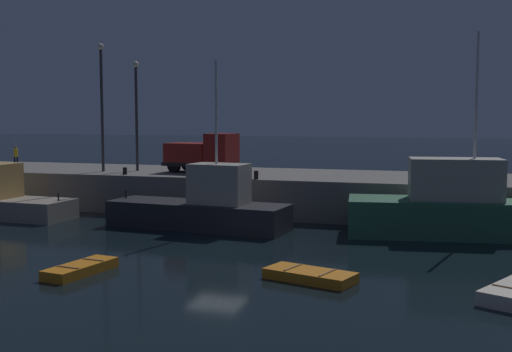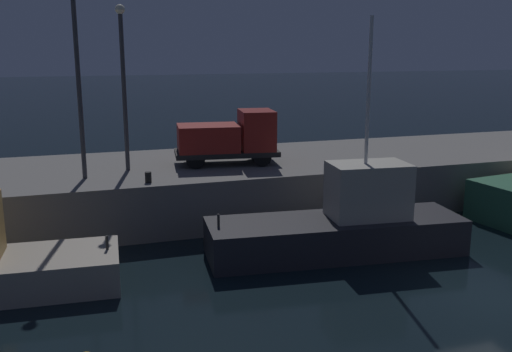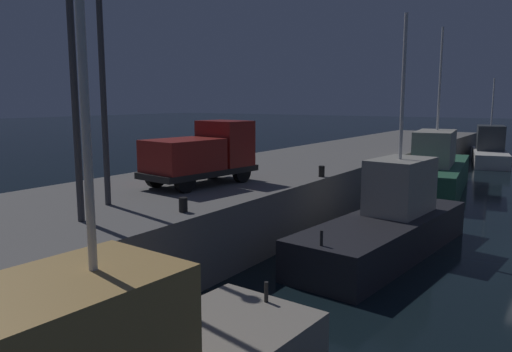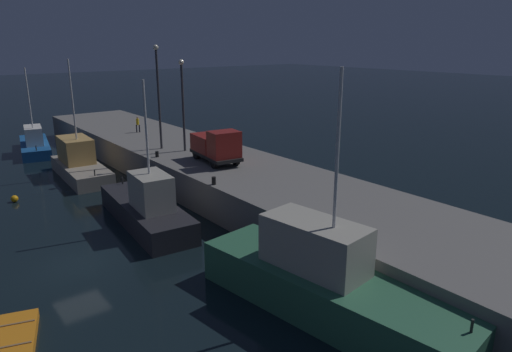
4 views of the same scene
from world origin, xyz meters
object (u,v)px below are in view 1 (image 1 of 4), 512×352
(dinghy_red_small, at_px, (81,269))
(dockworker, at_px, (16,155))
(fishing_trawler_red, at_px, (468,210))
(lamp_post_west, at_px, (102,98))
(bollard_west, at_px, (125,171))
(lamp_post_east, at_px, (136,107))
(bollard_central, at_px, (256,175))
(fishing_boat_white, at_px, (203,208))
(dinghy_orange_near, at_px, (310,275))
(utility_truck, at_px, (204,153))

(dinghy_red_small, height_order, dockworker, dockworker)
(fishing_trawler_red, xyz_separation_m, lamp_post_west, (-23.86, 4.32, 6.10))
(bollard_west, bearing_deg, fishing_trawler_red, -7.02)
(lamp_post_east, xyz_separation_m, bollard_central, (9.67, -3.33, -4.18))
(dinghy_red_small, distance_m, bollard_central, 15.46)
(fishing_trawler_red, height_order, bollard_central, fishing_trawler_red)
(fishing_trawler_red, bearing_deg, bollard_central, 169.89)
(fishing_boat_white, xyz_separation_m, bollard_central, (1.94, 3.89, 1.56))
(lamp_post_east, height_order, bollard_central, lamp_post_east)
(dinghy_orange_near, bearing_deg, utility_truck, 123.21)
(utility_truck, xyz_separation_m, bollard_central, (4.68, -3.28, -1.05))
(fishing_trawler_red, height_order, bollard_west, fishing_trawler_red)
(dinghy_orange_near, relative_size, bollard_west, 7.98)
(lamp_post_east, xyz_separation_m, utility_truck, (4.99, -0.06, -3.13))
(dinghy_orange_near, distance_m, dinghy_red_small, 9.15)
(dinghy_red_small, distance_m, lamp_post_west, 20.63)
(fishing_trawler_red, height_order, dinghy_red_small, fishing_trawler_red)
(fishing_boat_white, height_order, lamp_post_west, lamp_post_west)
(bollard_west, bearing_deg, lamp_post_east, 101.45)
(dockworker, distance_m, bollard_west, 11.30)
(fishing_boat_white, relative_size, utility_truck, 1.99)
(utility_truck, bearing_deg, bollard_west, -147.25)
(lamp_post_east, height_order, utility_truck, lamp_post_east)
(fishing_boat_white, xyz_separation_m, bollard_west, (-7.15, 4.34, 1.54))
(fishing_trawler_red, height_order, fishing_boat_white, fishing_trawler_red)
(lamp_post_west, bearing_deg, lamp_post_east, 30.82)
(lamp_post_east, xyz_separation_m, bollard_west, (0.59, -2.89, -4.21))
(fishing_boat_white, xyz_separation_m, lamp_post_west, (-9.72, 6.04, 6.34))
(fishing_boat_white, relative_size, lamp_post_west, 1.21)
(fishing_boat_white, relative_size, dockworker, 6.60)
(fishing_boat_white, relative_size, dinghy_red_small, 3.02)
(lamp_post_east, distance_m, utility_truck, 5.89)
(dinghy_orange_near, xyz_separation_m, lamp_post_east, (-15.88, 16.70, 6.71))
(fishing_boat_white, distance_m, bollard_west, 8.50)
(bollard_central, bearing_deg, utility_truck, 145.00)
(utility_truck, distance_m, bollard_central, 5.81)
(lamp_post_east, height_order, dockworker, lamp_post_east)
(lamp_post_east, relative_size, utility_truck, 1.43)
(dinghy_orange_near, xyz_separation_m, utility_truck, (-10.90, 16.65, 3.58))
(fishing_boat_white, distance_m, dinghy_orange_near, 12.54)
(utility_truck, bearing_deg, lamp_post_east, 179.34)
(lamp_post_east, distance_m, bollard_west, 5.14)
(dinghy_red_small, xyz_separation_m, bollard_central, (2.79, 14.99, 2.52))
(fishing_boat_white, height_order, utility_truck, fishing_boat_white)
(dinghy_red_small, bearing_deg, dinghy_orange_near, 10.21)
(lamp_post_west, distance_m, lamp_post_east, 2.39)
(dinghy_red_small, bearing_deg, dockworker, 132.50)
(dinghy_orange_near, distance_m, bollard_central, 14.96)
(dockworker, bearing_deg, bollard_central, -10.47)
(dinghy_orange_near, bearing_deg, bollard_central, 114.93)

